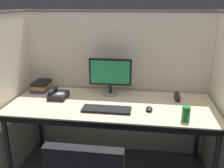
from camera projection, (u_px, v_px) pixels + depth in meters
The scene contains 10 objects.
cubicle_partition_rear at pixel (117, 84), 2.70m from camera, with size 2.21×0.06×1.57m.
cubicle_partition_left at pixel (6, 97), 2.32m from camera, with size 0.06×1.41×1.57m.
desk at pixel (111, 109), 2.30m from camera, with size 1.90×0.80×0.74m.
monitor_center at pixel (110, 74), 2.48m from camera, with size 0.43×0.17×0.37m.
keyboard_main at pixel (107, 109), 2.15m from camera, with size 0.43×0.15×0.02m, color black.
computer_mouse at pixel (149, 109), 2.15m from camera, with size 0.06×0.10×0.04m.
book_stack at pixel (41, 86), 2.63m from camera, with size 0.17×0.22×0.11m.
soda_can at pixel (186, 114), 1.95m from camera, with size 0.07×0.07×0.12m, color #197233.
red_stapler at pixel (177, 97), 2.40m from camera, with size 0.04×0.15×0.06m, color black.
desk_phone at pixel (58, 95), 2.43m from camera, with size 0.17×0.19×0.09m.
Camera 1 is at (0.30, -1.80, 1.64)m, focal length 39.47 mm.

